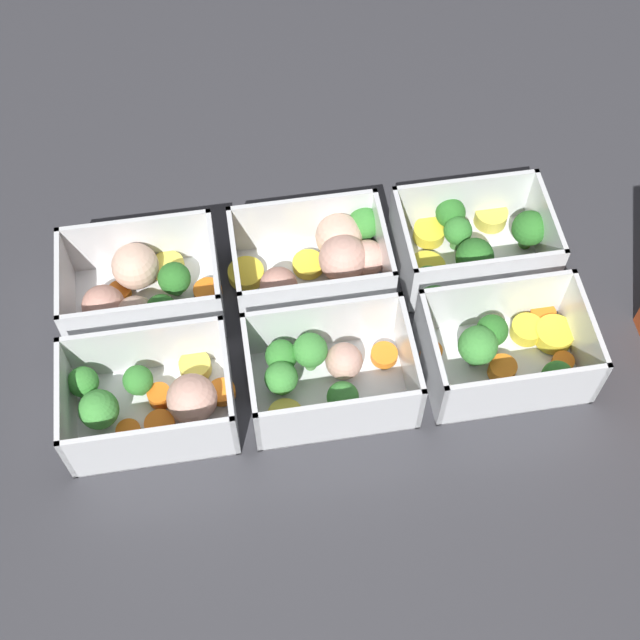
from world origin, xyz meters
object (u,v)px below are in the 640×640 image
object	(u,v)px
container_far_left	(508,349)
container_near_right	(140,289)
container_near_center	(326,259)
container_far_center	(323,373)
container_near_left	(471,246)
container_far_right	(152,399)

from	to	relation	value
container_far_left	container_near_right	bearing A→B (deg)	-19.70
container_near_center	container_far_left	xyz separation A→B (m)	(-0.16, 0.13, -0.00)
container_near_right	container_far_center	distance (m)	0.21
container_near_right	container_far_center	bearing A→B (deg)	143.49
container_near_left	container_far_left	size ratio (longest dim) A/B	0.96
container_near_left	container_near_center	distance (m)	0.15
container_near_left	container_far_right	world-z (taller)	same
container_near_right	container_far_center	xyz separation A→B (m)	(-0.17, 0.12, 0.00)
container_far_center	container_far_right	world-z (taller)	same
container_near_center	container_near_left	bearing A→B (deg)	177.26
container_near_center	container_near_right	xyz separation A→B (m)	(0.19, 0.01, -0.00)
container_far_left	container_far_center	xyz separation A→B (m)	(0.18, -0.00, 0.00)
container_far_center	container_near_right	bearing A→B (deg)	-36.51
container_near_right	container_far_right	world-z (taller)	same
container_near_left	container_far_center	bearing A→B (deg)	35.39
container_far_left	container_far_right	size ratio (longest dim) A/B	1.03
container_near_left	container_far_right	xyz separation A→B (m)	(0.34, 0.13, -0.00)
container_near_right	container_far_left	bearing A→B (deg)	160.30
container_far_left	container_near_center	bearing A→B (deg)	-40.27
container_near_center	container_far_right	size ratio (longest dim) A/B	1.12
container_near_center	container_far_left	distance (m)	0.21
container_near_right	container_far_right	xyz separation A→B (m)	(-0.00, 0.13, -0.00)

